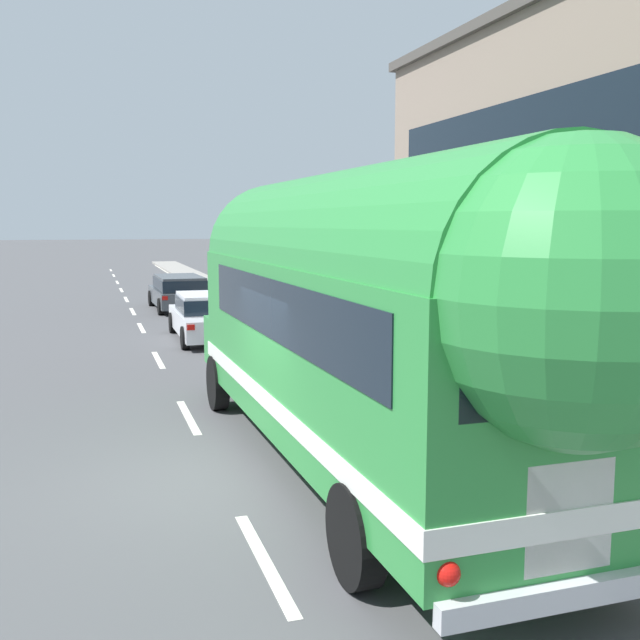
# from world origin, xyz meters

# --- Properties ---
(ground_plane) EXTENTS (300.00, 300.00, 0.00)m
(ground_plane) POSITION_xyz_m (0.00, 0.00, 0.00)
(ground_plane) COLOR #4C4C4F
(lane_markings) EXTENTS (3.78, 80.00, 0.01)m
(lane_markings) POSITION_xyz_m (2.57, 13.36, 0.00)
(lane_markings) COLOR silver
(lane_markings) RESTS_ON ground
(sidewalk_slab) EXTENTS (1.98, 90.00, 0.15)m
(sidewalk_slab) POSITION_xyz_m (4.64, 10.00, 0.07)
(sidewalk_slab) COLOR gray
(sidewalk_slab) RESTS_ON ground
(painted_bus) EXTENTS (2.72, 11.61, 4.12)m
(painted_bus) POSITION_xyz_m (1.84, -0.63, 2.30)
(painted_bus) COLOR #2D8C3D
(painted_bus) RESTS_ON ground
(car_lead) EXTENTS (1.91, 4.68, 1.37)m
(car_lead) POSITION_xyz_m (1.70, 12.14, 0.74)
(car_lead) COLOR white
(car_lead) RESTS_ON ground
(car_second) EXTENTS (2.04, 4.72, 1.37)m
(car_second) POSITION_xyz_m (1.78, 19.91, 0.79)
(car_second) COLOR #474C51
(car_second) RESTS_ON ground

